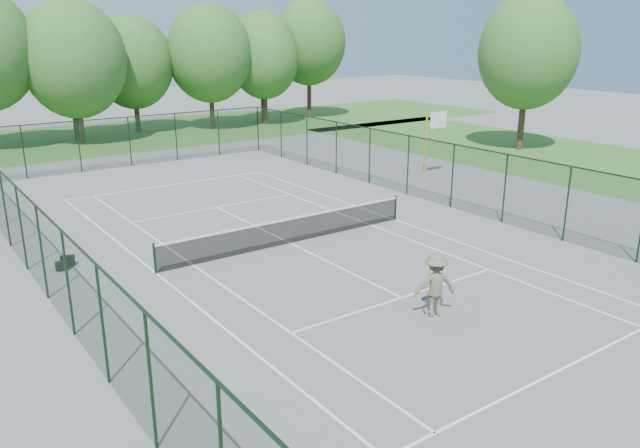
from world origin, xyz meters
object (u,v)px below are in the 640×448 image
(tennis_net, at_px, (290,229))
(sports_bag_a, at_px, (68,261))
(tennis_player, at_px, (435,285))
(basketball_goal, at_px, (433,130))

(tennis_net, relative_size, sports_bag_a, 24.34)
(sports_bag_a, xyz_separation_m, tennis_player, (7.67, -10.40, 0.77))
(tennis_net, bearing_deg, tennis_player, -90.55)
(tennis_net, xyz_separation_m, sports_bag_a, (-7.74, 2.56, -0.39))
(basketball_goal, xyz_separation_m, sports_bag_a, (-21.02, -3.02, -2.39))
(tennis_net, xyz_separation_m, basketball_goal, (13.28, 5.58, 1.99))
(tennis_net, distance_m, basketball_goal, 14.54)
(basketball_goal, height_order, sports_bag_a, basketball_goal)
(sports_bag_a, height_order, tennis_player, tennis_player)
(tennis_net, height_order, basketball_goal, basketball_goal)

